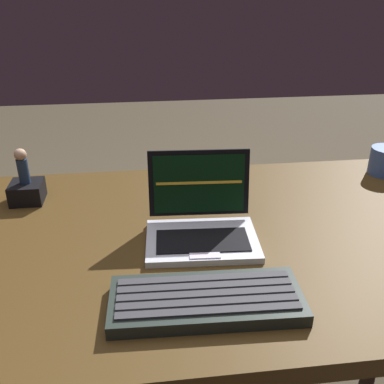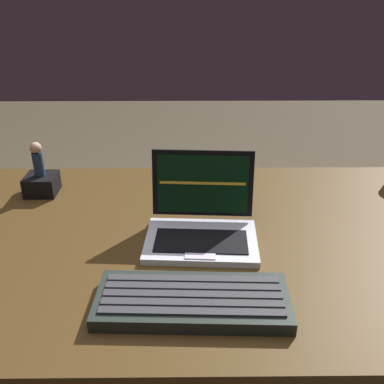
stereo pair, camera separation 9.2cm
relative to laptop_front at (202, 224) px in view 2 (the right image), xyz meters
name	(u,v)px [view 2 (the right image)]	position (x,y,z in m)	size (l,w,h in m)	color
desk	(168,257)	(-0.08, 0.01, -0.09)	(1.77, 0.78, 0.73)	#4A3415
laptop_front	(202,224)	(0.00, 0.00, 0.00)	(0.25, 0.21, 0.18)	silver
external_keyboard	(192,300)	(-0.02, -0.23, -0.02)	(0.35, 0.15, 0.03)	#242E29
figurine_stand	(42,184)	(-0.42, 0.23, -0.01)	(0.08, 0.08, 0.05)	black
figurine	(37,158)	(-0.42, 0.23, 0.06)	(0.03, 0.03, 0.09)	navy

